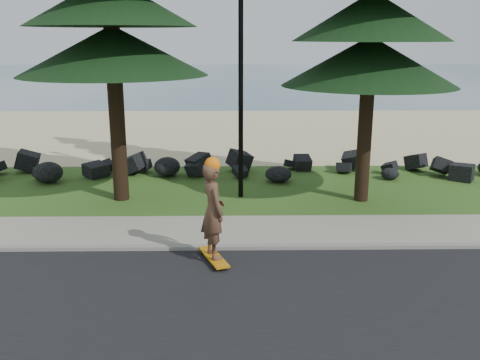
% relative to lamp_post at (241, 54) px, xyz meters
% --- Properties ---
extents(ground, '(160.00, 160.00, 0.00)m').
position_rel_lamp_post_xyz_m(ground, '(0.00, -3.20, -4.13)').
color(ground, '#33551A').
rests_on(ground, ground).
extents(road, '(160.00, 7.00, 0.02)m').
position_rel_lamp_post_xyz_m(road, '(0.00, -7.70, -4.12)').
color(road, black).
rests_on(road, ground).
extents(kerb, '(160.00, 0.20, 0.10)m').
position_rel_lamp_post_xyz_m(kerb, '(0.00, -4.10, -4.08)').
color(kerb, gray).
rests_on(kerb, ground).
extents(sidewalk, '(160.00, 2.00, 0.08)m').
position_rel_lamp_post_xyz_m(sidewalk, '(0.00, -3.00, -4.09)').
color(sidewalk, gray).
rests_on(sidewalk, ground).
extents(beach_sand, '(160.00, 15.00, 0.01)m').
position_rel_lamp_post_xyz_m(beach_sand, '(0.00, 11.30, -4.13)').
color(beach_sand, tan).
rests_on(beach_sand, ground).
extents(ocean, '(160.00, 58.00, 0.01)m').
position_rel_lamp_post_xyz_m(ocean, '(0.00, 47.80, -4.13)').
color(ocean, '#40677A').
rests_on(ocean, ground).
extents(seawall_boulders, '(60.00, 2.40, 1.10)m').
position_rel_lamp_post_xyz_m(seawall_boulders, '(0.00, 2.40, -4.13)').
color(seawall_boulders, black).
rests_on(seawall_boulders, ground).
extents(lamp_post, '(0.25, 0.14, 8.14)m').
position_rel_lamp_post_xyz_m(lamp_post, '(0.00, 0.00, 0.00)').
color(lamp_post, black).
rests_on(lamp_post, ground).
extents(skateboarder, '(0.72, 1.24, 2.26)m').
position_rel_lamp_post_xyz_m(skateboarder, '(-0.65, -4.77, -3.00)').
color(skateboarder, '#BA730A').
rests_on(skateboarder, ground).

